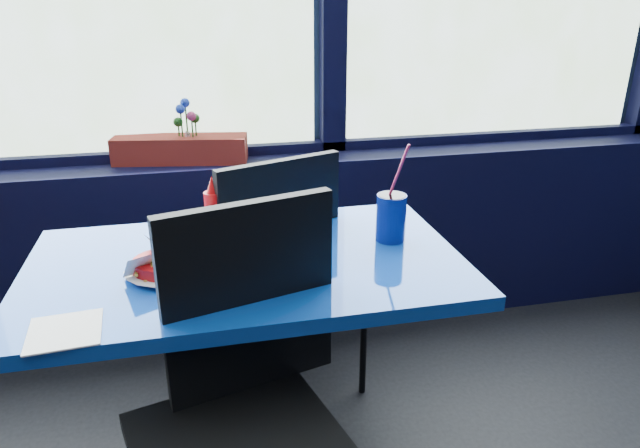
{
  "coord_description": "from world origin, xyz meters",
  "views": [
    {
      "loc": [
        0.19,
        0.55,
        1.44
      ],
      "look_at": [
        0.51,
        1.98,
        0.85
      ],
      "focal_mm": 32.0,
      "sensor_mm": 36.0,
      "label": 1
    }
  ],
  "objects_px": {
    "chair_near_front": "(246,393)",
    "ketchup_bottle": "(214,213)",
    "planter_box": "(181,149)",
    "flower_vase": "(188,143)",
    "chair_near_back": "(289,266)",
    "food_basket": "(178,261)",
    "soda_cup": "(391,216)",
    "near_table": "(249,316)"
  },
  "relations": [
    {
      "from": "chair_near_front",
      "to": "ketchup_bottle",
      "type": "distance_m",
      "value": 0.57
    },
    {
      "from": "planter_box",
      "to": "flower_vase",
      "type": "distance_m",
      "value": 0.04
    },
    {
      "from": "near_table",
      "to": "soda_cup",
      "type": "xyz_separation_m",
      "value": [
        0.44,
        0.05,
        0.26
      ]
    },
    {
      "from": "chair_near_front",
      "to": "food_basket",
      "type": "relative_size",
      "value": 3.82
    },
    {
      "from": "chair_near_front",
      "to": "chair_near_back",
      "type": "height_order",
      "value": "chair_near_front"
    },
    {
      "from": "chair_near_back",
      "to": "soda_cup",
      "type": "xyz_separation_m",
      "value": [
        0.27,
        -0.27,
        0.26
      ]
    },
    {
      "from": "food_basket",
      "to": "flower_vase",
      "type": "bearing_deg",
      "value": 79.11
    },
    {
      "from": "food_basket",
      "to": "chair_near_front",
      "type": "bearing_deg",
      "value": -74.89
    },
    {
      "from": "planter_box",
      "to": "soda_cup",
      "type": "xyz_separation_m",
      "value": [
        0.61,
        -0.83,
        -0.03
      ]
    },
    {
      "from": "flower_vase",
      "to": "soda_cup",
      "type": "height_order",
      "value": "flower_vase"
    },
    {
      "from": "food_basket",
      "to": "ketchup_bottle",
      "type": "bearing_deg",
      "value": 52.25
    },
    {
      "from": "planter_box",
      "to": "ketchup_bottle",
      "type": "height_order",
      "value": "ketchup_bottle"
    },
    {
      "from": "flower_vase",
      "to": "food_basket",
      "type": "xyz_separation_m",
      "value": [
        -0.04,
        -0.91,
        -0.1
      ]
    },
    {
      "from": "chair_near_front",
      "to": "flower_vase",
      "type": "relative_size",
      "value": 3.92
    },
    {
      "from": "chair_near_front",
      "to": "ketchup_bottle",
      "type": "bearing_deg",
      "value": 78.48
    },
    {
      "from": "chair_near_front",
      "to": "planter_box",
      "type": "height_order",
      "value": "chair_near_front"
    },
    {
      "from": "near_table",
      "to": "chair_near_back",
      "type": "xyz_separation_m",
      "value": [
        0.17,
        0.32,
        -0.01
      ]
    },
    {
      "from": "food_basket",
      "to": "ketchup_bottle",
      "type": "height_order",
      "value": "ketchup_bottle"
    },
    {
      "from": "planter_box",
      "to": "soda_cup",
      "type": "relative_size",
      "value": 1.78
    },
    {
      "from": "food_basket",
      "to": "soda_cup",
      "type": "relative_size",
      "value": 0.88
    },
    {
      "from": "food_basket",
      "to": "ketchup_bottle",
      "type": "relative_size",
      "value": 1.29
    },
    {
      "from": "chair_near_front",
      "to": "soda_cup",
      "type": "xyz_separation_m",
      "value": [
        0.48,
        0.4,
        0.25
      ]
    },
    {
      "from": "chair_near_back",
      "to": "ketchup_bottle",
      "type": "distance_m",
      "value": 0.41
    },
    {
      "from": "planter_box",
      "to": "soda_cup",
      "type": "distance_m",
      "value": 1.03
    },
    {
      "from": "food_basket",
      "to": "ketchup_bottle",
      "type": "distance_m",
      "value": 0.22
    },
    {
      "from": "chair_near_back",
      "to": "flower_vase",
      "type": "height_order",
      "value": "flower_vase"
    },
    {
      "from": "chair_near_back",
      "to": "planter_box",
      "type": "bearing_deg",
      "value": -78.63
    },
    {
      "from": "near_table",
      "to": "planter_box",
      "type": "xyz_separation_m",
      "value": [
        -0.17,
        0.88,
        0.29
      ]
    },
    {
      "from": "chair_near_front",
      "to": "chair_near_back",
      "type": "bearing_deg",
      "value": 57.25
    },
    {
      "from": "near_table",
      "to": "chair_near_front",
      "type": "relative_size",
      "value": 1.2
    },
    {
      "from": "near_table",
      "to": "ketchup_bottle",
      "type": "relative_size",
      "value": 5.91
    },
    {
      "from": "flower_vase",
      "to": "soda_cup",
      "type": "distance_m",
      "value": 1.01
    },
    {
      "from": "planter_box",
      "to": "chair_near_front",
      "type": "bearing_deg",
      "value": -74.38
    },
    {
      "from": "ketchup_bottle",
      "to": "near_table",
      "type": "bearing_deg",
      "value": -63.82
    },
    {
      "from": "chair_near_front",
      "to": "food_basket",
      "type": "xyz_separation_m",
      "value": [
        -0.14,
        0.32,
        0.21
      ]
    },
    {
      "from": "food_basket",
      "to": "soda_cup",
      "type": "distance_m",
      "value": 0.63
    },
    {
      "from": "near_table",
      "to": "chair_near_front",
      "type": "xyz_separation_m",
      "value": [
        -0.05,
        -0.35,
        0.01
      ]
    },
    {
      "from": "chair_near_back",
      "to": "flower_vase",
      "type": "bearing_deg",
      "value": -80.82
    },
    {
      "from": "chair_near_front",
      "to": "soda_cup",
      "type": "height_order",
      "value": "soda_cup"
    },
    {
      "from": "food_basket",
      "to": "chair_near_back",
      "type": "bearing_deg",
      "value": 36.99
    },
    {
      "from": "flower_vase",
      "to": "soda_cup",
      "type": "relative_size",
      "value": 0.86
    },
    {
      "from": "near_table",
      "to": "soda_cup",
      "type": "bearing_deg",
      "value": 6.17
    }
  ]
}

